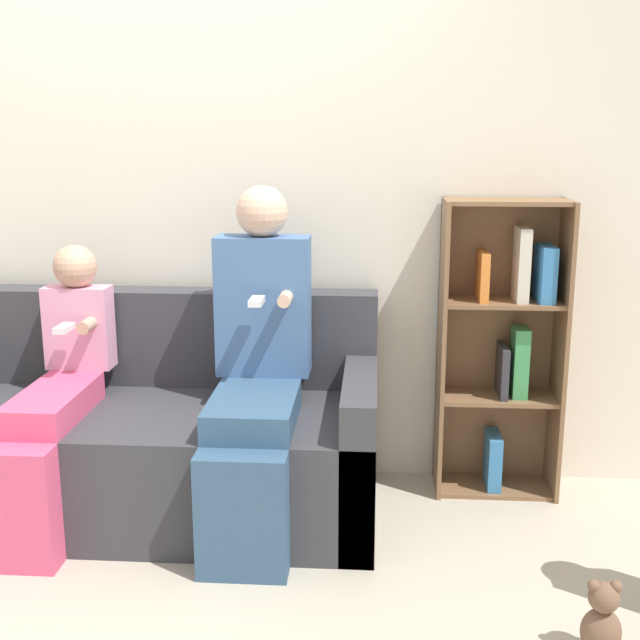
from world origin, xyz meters
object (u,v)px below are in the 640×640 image
couch (138,440)px  teddy_bear (602,620)px  child_seated (56,390)px  bookshelf (505,343)px  adult_seated (257,358)px

couch → teddy_bear: bearing=-27.7°
couch → child_seated: child_seated is taller
bookshelf → teddy_bear: 1.30m
adult_seated → couch: bearing=169.6°
bookshelf → couch: bearing=-168.8°
adult_seated → child_seated: size_ratio=1.23×
couch → child_seated: size_ratio=1.81×
child_seated → teddy_bear: child_seated is taller
couch → child_seated: bearing=-150.2°
couch → adult_seated: bearing=-10.4°
bookshelf → teddy_bear: bookshelf is taller
adult_seated → child_seated: adult_seated is taller
adult_seated → teddy_bear: size_ratio=5.43×
couch → adult_seated: 0.65m
bookshelf → teddy_bear: bearing=-83.5°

